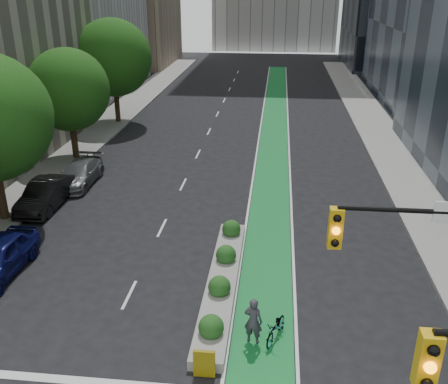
% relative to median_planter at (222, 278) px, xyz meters
% --- Properties ---
extents(sidewalk_left, '(3.60, 90.00, 0.15)m').
position_rel_median_planter_xyz_m(sidewalk_left, '(-13.00, 17.96, -0.30)').
color(sidewalk_left, gray).
rests_on(sidewalk_left, ground).
extents(sidewalk_right, '(3.60, 90.00, 0.15)m').
position_rel_median_planter_xyz_m(sidewalk_right, '(10.60, 17.96, -0.30)').
color(sidewalk_right, gray).
rests_on(sidewalk_right, ground).
extents(bike_lane_paint, '(2.20, 70.00, 0.01)m').
position_rel_median_planter_xyz_m(bike_lane_paint, '(1.80, 22.96, -0.37)').
color(bike_lane_paint, '#167C34').
rests_on(bike_lane_paint, ground).
extents(tree_midfar, '(5.60, 5.60, 7.76)m').
position_rel_median_planter_xyz_m(tree_midfar, '(-12.20, 14.96, 4.57)').
color(tree_midfar, black).
rests_on(tree_midfar, ground).
extents(tree_far, '(6.60, 6.60, 9.00)m').
position_rel_median_planter_xyz_m(tree_far, '(-12.20, 24.96, 5.32)').
color(tree_far, black).
rests_on(tree_far, ground).
extents(median_planter, '(1.20, 10.26, 1.10)m').
position_rel_median_planter_xyz_m(median_planter, '(0.00, 0.00, 0.00)').
color(median_planter, gray).
rests_on(median_planter, ground).
extents(bicycle, '(1.11, 1.76, 0.87)m').
position_rel_median_planter_xyz_m(bicycle, '(2.26, -3.07, 0.06)').
color(bicycle, gray).
rests_on(bicycle, ground).
extents(cyclist, '(0.74, 0.57, 1.80)m').
position_rel_median_planter_xyz_m(cyclist, '(1.45, -3.36, 0.53)').
color(cyclist, '#37333D').
rests_on(cyclist, ground).
extents(parked_car_left_mid, '(1.68, 4.77, 1.57)m').
position_rel_median_planter_xyz_m(parked_car_left_mid, '(-10.70, 6.76, 0.41)').
color(parked_car_left_mid, black).
rests_on(parked_car_left_mid, ground).
extents(parked_car_left_far, '(1.99, 4.85, 1.41)m').
position_rel_median_planter_xyz_m(parked_car_left_far, '(-10.14, 10.38, 0.33)').
color(parked_car_left_far, '#5C5F62').
rests_on(parked_car_left_far, ground).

